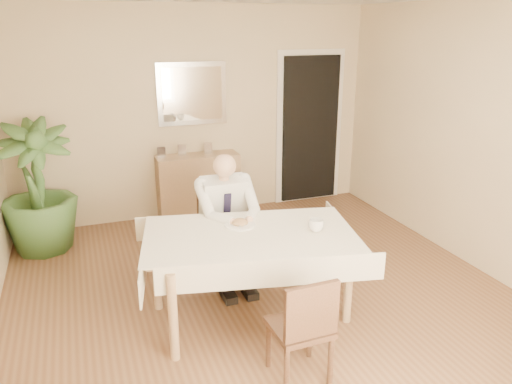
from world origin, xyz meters
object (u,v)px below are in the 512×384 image
object	(u,v)px
chair_far	(220,226)
sideboard	(199,186)
dining_table	(250,243)
coffee_mug	(316,225)
seated_man	(229,215)
chair_near	(304,326)
potted_palm	(37,188)

from	to	relation	value
chair_far	sideboard	size ratio (longest dim) A/B	0.83
dining_table	sideboard	bearing A→B (deg)	98.20
dining_table	sideboard	size ratio (longest dim) A/B	1.88
dining_table	coffee_mug	distance (m)	0.56
dining_table	chair_far	xyz separation A→B (m)	(-0.00, 0.88, -0.19)
chair_far	coffee_mug	size ratio (longest dim) A/B	6.77
seated_man	dining_table	bearing A→B (deg)	-90.00
chair_near	coffee_mug	world-z (taller)	coffee_mug
chair_near	coffee_mug	size ratio (longest dim) A/B	6.44
chair_near	sideboard	xyz separation A→B (m)	(0.09, 3.31, -0.04)
coffee_mug	potted_palm	distance (m)	3.09
coffee_mug	seated_man	bearing A→B (deg)	125.75
seated_man	sideboard	world-z (taller)	seated_man
seated_man	potted_palm	bearing A→B (deg)	139.97
chair_near	seated_man	world-z (taller)	seated_man
chair_far	dining_table	bearing A→B (deg)	-89.10
dining_table	potted_palm	bearing A→B (deg)	141.79
chair_far	seated_man	world-z (taller)	seated_man
seated_man	potted_palm	world-z (taller)	potted_palm
coffee_mug	sideboard	xyz separation A→B (m)	(-0.38, 2.52, -0.39)
chair_near	sideboard	size ratio (longest dim) A/B	0.79
chair_near	potted_palm	distance (m)	3.42
sideboard	potted_palm	world-z (taller)	potted_palm
dining_table	chair_near	world-z (taller)	chair_near
seated_man	sideboard	size ratio (longest dim) A/B	1.22
seated_man	chair_far	bearing A→B (deg)	90.00
coffee_mug	sideboard	world-z (taller)	coffee_mug
coffee_mug	potted_palm	xyz separation A→B (m)	(-2.22, 2.15, -0.09)
chair_near	seated_man	bearing A→B (deg)	90.32
sideboard	potted_palm	bearing A→B (deg)	-168.21
coffee_mug	dining_table	bearing A→B (deg)	165.53
chair_near	sideboard	distance (m)	3.31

